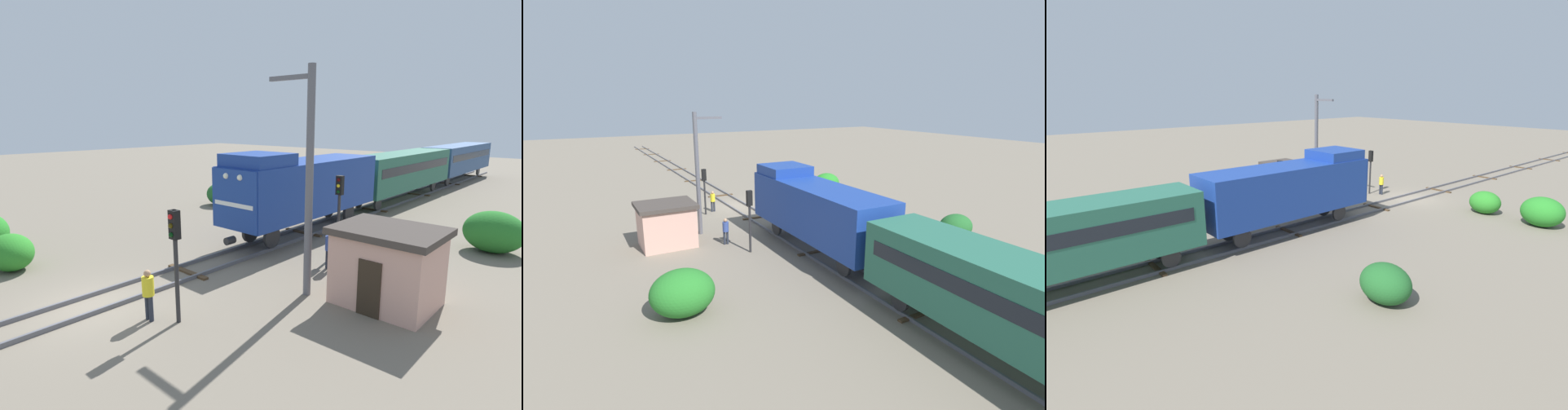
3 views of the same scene
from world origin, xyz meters
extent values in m
plane|color=#756B5B|center=(0.00, 0.00, 0.00)|extent=(149.39, 149.39, 0.00)
cube|color=#595960|center=(-0.72, 0.00, 0.08)|extent=(0.10, 99.60, 0.16)
cube|color=#595960|center=(0.72, 0.00, 0.08)|extent=(0.10, 99.60, 0.16)
cube|color=#4C3823|center=(0.00, 4.15, 0.04)|extent=(2.40, 0.24, 0.09)
cube|color=#4C3823|center=(0.00, 12.45, 0.04)|extent=(2.40, 0.24, 0.09)
cube|color=#4C3823|center=(0.00, 20.75, 0.04)|extent=(2.40, 0.24, 0.09)
cube|color=#4C3823|center=(0.00, 29.05, 0.04)|extent=(2.40, 0.24, 0.09)
cube|color=#4C3823|center=(0.00, 37.35, 0.04)|extent=(2.40, 0.24, 0.09)
cube|color=#4C3823|center=(0.00, 45.65, 0.04)|extent=(2.40, 0.24, 0.09)
cube|color=navy|center=(0.00, 12.50, 2.71)|extent=(2.90, 11.00, 2.90)
cube|color=navy|center=(0.00, 8.60, 4.46)|extent=(2.75, 2.80, 0.60)
cube|color=navy|center=(0.00, 6.95, 2.71)|extent=(2.84, 0.10, 2.84)
cube|color=white|center=(0.00, 6.91, 2.51)|extent=(2.46, 0.06, 0.20)
sphere|color=white|center=(-0.45, 6.90, 3.81)|extent=(0.28, 0.28, 0.28)
sphere|color=white|center=(0.45, 6.90, 3.81)|extent=(0.28, 0.28, 0.28)
cylinder|color=#262628|center=(0.00, 6.65, 0.86)|extent=(0.36, 0.50, 0.36)
cylinder|color=#262628|center=(-0.72, 8.80, 0.71)|extent=(0.18, 1.10, 1.10)
cylinder|color=#262628|center=(0.72, 8.80, 0.71)|extent=(0.18, 1.10, 1.10)
cylinder|color=#262628|center=(-0.72, 16.20, 0.71)|extent=(0.18, 1.10, 1.10)
cylinder|color=#262628|center=(0.72, 16.20, 0.71)|extent=(0.18, 1.10, 1.10)
cube|color=#26604C|center=(0.00, 25.60, 2.47)|extent=(2.80, 14.00, 2.70)
cube|color=black|center=(0.00, 25.60, 2.82)|extent=(2.84, 12.88, 0.64)
cylinder|color=#262628|center=(-0.72, 20.20, 0.64)|extent=(0.16, 0.96, 0.96)
cylinder|color=#262628|center=(0.72, 20.20, 0.64)|extent=(0.16, 0.96, 0.96)
cylinder|color=#262628|center=(-0.72, 31.00, 0.64)|extent=(0.16, 0.96, 0.96)
cylinder|color=#262628|center=(0.72, 31.00, 0.64)|extent=(0.16, 0.96, 0.96)
cube|color=#2D4C7A|center=(0.00, 40.20, 2.47)|extent=(2.80, 14.00, 2.70)
cube|color=black|center=(0.00, 40.20, 2.82)|extent=(2.84, 12.88, 0.64)
cylinder|color=#262628|center=(-0.72, 34.80, 0.64)|extent=(0.16, 0.96, 0.96)
cylinder|color=#262628|center=(0.72, 34.80, 0.64)|extent=(0.16, 0.96, 0.96)
cylinder|color=#262628|center=(-0.72, 45.60, 0.64)|extent=(0.16, 0.96, 0.96)
cylinder|color=#262628|center=(0.72, 45.60, 0.64)|extent=(0.16, 0.96, 0.96)
cylinder|color=#262628|center=(3.20, 1.28, 1.83)|extent=(0.14, 0.14, 3.65)
cube|color=black|center=(3.20, 1.28, 3.20)|extent=(0.32, 0.24, 0.90)
sphere|color=red|center=(3.20, 1.14, 3.47)|extent=(0.16, 0.16, 0.16)
sphere|color=#3C3306|center=(3.20, 1.14, 3.19)|extent=(0.16, 0.16, 0.16)
sphere|color=black|center=(3.20, 1.14, 2.91)|extent=(0.16, 0.16, 0.16)
cylinder|color=#262628|center=(3.40, 10.52, 1.90)|extent=(0.14, 0.14, 3.80)
cube|color=black|center=(3.40, 10.52, 3.35)|extent=(0.32, 0.24, 0.90)
sphere|color=#390606|center=(3.40, 10.38, 3.62)|extent=(0.16, 0.16, 0.16)
sphere|color=yellow|center=(3.40, 10.38, 3.34)|extent=(0.16, 0.16, 0.16)
sphere|color=black|center=(3.40, 10.38, 3.06)|extent=(0.16, 0.16, 0.16)
cylinder|color=#262B38|center=(2.30, 0.74, 0.42)|extent=(0.15, 0.15, 0.85)
cylinder|color=#262B38|center=(2.50, 0.74, 0.42)|extent=(0.15, 0.15, 0.85)
cylinder|color=yellow|center=(2.40, 0.74, 1.16)|extent=(0.38, 0.38, 0.62)
sphere|color=tan|center=(2.40, 0.74, 1.58)|extent=(0.23, 0.23, 0.23)
cylinder|color=#262B38|center=(4.10, 8.52, 0.42)|extent=(0.15, 0.15, 0.85)
cylinder|color=#262B38|center=(4.30, 8.52, 0.42)|extent=(0.15, 0.15, 0.85)
cylinder|color=#33478C|center=(4.20, 8.52, 1.16)|extent=(0.38, 0.38, 0.62)
sphere|color=tan|center=(4.20, 8.52, 1.58)|extent=(0.23, 0.23, 0.23)
cylinder|color=#595960|center=(5.00, 5.75, 4.08)|extent=(0.28, 0.28, 8.15)
cube|color=#595960|center=(4.10, 5.75, 7.75)|extent=(1.80, 0.16, 0.16)
cube|color=#D19E8C|center=(7.50, 6.97, 1.25)|extent=(3.20, 2.60, 2.50)
cube|color=#3F3833|center=(7.50, 6.97, 2.62)|extent=(3.50, 2.90, 0.24)
cube|color=#2D2319|center=(7.50, 5.65, 0.95)|extent=(0.80, 0.06, 1.90)
ellipsoid|color=#1F5A26|center=(-9.42, 14.73, 0.83)|extent=(2.29, 1.88, 1.67)
ellipsoid|color=#2A8226|center=(-5.88, -0.65, 0.79)|extent=(2.18, 1.78, 1.58)
ellipsoid|color=#247226|center=(8.87, 15.84, 1.01)|extent=(2.78, 2.28, 2.02)
camera|label=1|loc=(13.10, -5.87, 6.28)|focal=28.00mm
camera|label=2|loc=(12.56, 31.68, 8.98)|focal=28.00mm
camera|label=3|loc=(-18.88, 26.98, 8.46)|focal=28.00mm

